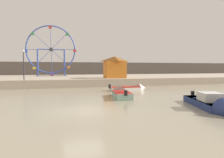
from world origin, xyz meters
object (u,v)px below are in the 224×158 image
motorboat_white_red_stripe (131,88)px  ferris_wheel_blue_frame (51,51)px  motorboat_navy_blue (214,105)px  promenade_lamp_near (24,60)px  carnival_booth_orange_canopy (115,67)px  motorboat_seafoam (121,94)px

motorboat_white_red_stripe → ferris_wheel_blue_frame: 21.62m
motorboat_navy_blue → promenade_lamp_near: 22.20m
carnival_booth_orange_canopy → promenade_lamp_near: promenade_lamp_near is taller
motorboat_white_red_stripe → promenade_lamp_near: size_ratio=1.24×
carnival_booth_orange_canopy → promenade_lamp_near: (-12.88, -2.72, 0.77)m
promenade_lamp_near → motorboat_seafoam: bearing=-46.6°
motorboat_seafoam → motorboat_navy_blue: (3.86, -7.23, 0.02)m
ferris_wheel_blue_frame → carnival_booth_orange_canopy: size_ratio=2.72×
motorboat_navy_blue → carnival_booth_orange_canopy: carnival_booth_orange_canopy is taller
motorboat_seafoam → promenade_lamp_near: bearing=52.1°
motorboat_seafoam → motorboat_white_red_stripe: bearing=-23.0°
ferris_wheel_blue_frame → carnival_booth_orange_canopy: ferris_wheel_blue_frame is taller
ferris_wheel_blue_frame → promenade_lamp_near: size_ratio=2.54×
motorboat_white_red_stripe → ferris_wheel_blue_frame: bearing=112.8°
motorboat_navy_blue → ferris_wheel_blue_frame: ferris_wheel_blue_frame is taller
motorboat_white_red_stripe → motorboat_seafoam: 5.64m
motorboat_navy_blue → motorboat_white_red_stripe: bearing=-158.6°
motorboat_seafoam → carnival_booth_orange_canopy: 13.50m
motorboat_navy_blue → ferris_wheel_blue_frame: size_ratio=0.64×
motorboat_white_red_stripe → promenade_lamp_near: bearing=153.3°
motorboat_white_red_stripe → motorboat_seafoam: bearing=-125.4°
motorboat_seafoam → carnival_booth_orange_canopy: (3.30, 12.84, 2.56)m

